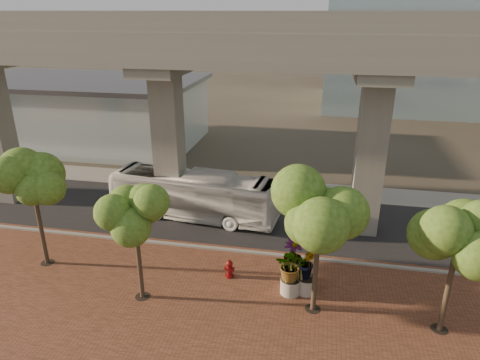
# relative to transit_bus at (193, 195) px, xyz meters

# --- Properties ---
(ground) EXTENTS (160.00, 160.00, 0.00)m
(ground) POSITION_rel_transit_bus_xyz_m (4.49, -1.76, -1.51)
(ground) COLOR #312C23
(ground) RESTS_ON ground
(brick_plaza) EXTENTS (70.00, 13.00, 0.06)m
(brick_plaza) POSITION_rel_transit_bus_xyz_m (4.49, -9.76, -1.48)
(brick_plaza) COLOR brown
(brick_plaza) RESTS_ON ground
(asphalt_road) EXTENTS (90.00, 8.00, 0.04)m
(asphalt_road) POSITION_rel_transit_bus_xyz_m (4.49, 0.24, -1.49)
(asphalt_road) COLOR black
(asphalt_road) RESTS_ON ground
(curb_strip) EXTENTS (70.00, 0.25, 0.16)m
(curb_strip) POSITION_rel_transit_bus_xyz_m (4.49, -3.76, -1.43)
(curb_strip) COLOR gray
(curb_strip) RESTS_ON ground
(far_sidewalk) EXTENTS (90.00, 3.00, 0.06)m
(far_sidewalk) POSITION_rel_transit_bus_xyz_m (4.49, 5.74, -1.48)
(far_sidewalk) COLOR gray
(far_sidewalk) RESTS_ON ground
(transit_viaduct) EXTENTS (72.00, 5.60, 12.40)m
(transit_viaduct) POSITION_rel_transit_bus_xyz_m (4.49, 0.24, 5.78)
(transit_viaduct) COLOR gray
(transit_viaduct) RESTS_ON ground
(station_pavilion) EXTENTS (23.00, 13.00, 6.30)m
(station_pavilion) POSITION_rel_transit_bus_xyz_m (-15.51, 14.24, 1.71)
(station_pavilion) COLOR silver
(station_pavilion) RESTS_ON ground
(transit_bus) EXTENTS (11.05, 3.77, 3.02)m
(transit_bus) POSITION_rel_transit_bus_xyz_m (0.00, 0.00, 0.00)
(transit_bus) COLOR silver
(transit_bus) RESTS_ON ground
(fire_hydrant) EXTENTS (0.48, 0.43, 0.96)m
(fire_hydrant) POSITION_rel_transit_bus_xyz_m (3.69, -6.15, -0.99)
(fire_hydrant) COLOR maroon
(fire_hydrant) RESTS_ON ground
(planter_front) EXTENTS (2.09, 2.09, 2.30)m
(planter_front) POSITION_rel_transit_bus_xyz_m (6.77, -6.89, -0.05)
(planter_front) COLOR #AEA69D
(planter_front) RESTS_ON ground
(planter_right) EXTENTS (2.17, 2.17, 2.32)m
(planter_right) POSITION_rel_transit_bus_xyz_m (6.77, -5.97, -0.04)
(planter_right) COLOR #A09990
(planter_right) RESTS_ON ground
(planter_left) EXTENTS (2.18, 2.18, 2.39)m
(planter_left) POSITION_rel_transit_bus_xyz_m (7.49, -6.64, 0.00)
(planter_left) COLOR #A69E96
(planter_left) RESTS_ON ground
(street_tree_far_west) EXTENTS (3.49, 3.49, 6.22)m
(street_tree_far_west) POSITION_rel_transit_bus_xyz_m (-5.99, -6.77, 3.16)
(street_tree_far_west) COLOR #453427
(street_tree_far_west) RESTS_ON ground
(street_tree_near_west) EXTENTS (3.16, 3.16, 5.68)m
(street_tree_near_west) POSITION_rel_transit_bus_xyz_m (0.07, -8.49, 2.77)
(street_tree_near_west) COLOR #453427
(street_tree_near_west) RESTS_ON ground
(street_tree_near_east) EXTENTS (3.78, 3.78, 6.87)m
(street_tree_near_east) POSITION_rel_transit_bus_xyz_m (7.86, -7.88, 3.68)
(street_tree_near_east) COLOR #453427
(street_tree_near_east) RESTS_ON ground
(street_tree_far_east) EXTENTS (3.46, 3.46, 6.17)m
(street_tree_far_east) POSITION_rel_transit_bus_xyz_m (13.09, -8.19, 3.12)
(street_tree_far_east) COLOR #453427
(street_tree_far_east) RESTS_ON ground
(streetlamp_west) EXTENTS (0.36, 1.06, 7.35)m
(streetlamp_west) POSITION_rel_transit_bus_xyz_m (-3.97, 5.64, 2.78)
(streetlamp_west) COLOR #333238
(streetlamp_west) RESTS_ON ground
(streetlamp_east) EXTENTS (0.42, 1.22, 8.39)m
(streetlamp_east) POSITION_rel_transit_bus_xyz_m (11.00, 5.48, 3.39)
(streetlamp_east) COLOR #333338
(streetlamp_east) RESTS_ON ground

